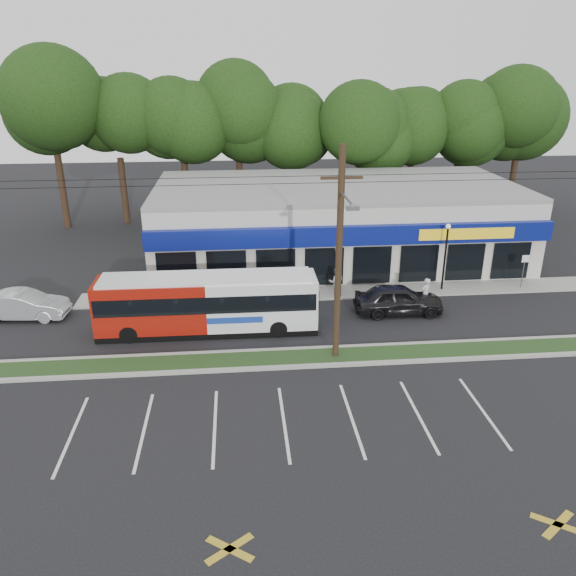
# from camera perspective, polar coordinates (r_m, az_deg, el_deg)

# --- Properties ---
(ground) EXTENTS (120.00, 120.00, 0.00)m
(ground) POSITION_cam_1_polar(r_m,az_deg,el_deg) (25.97, -1.40, -8.41)
(ground) COLOR black
(ground) RESTS_ON ground
(grass_strip) EXTENTS (40.00, 1.60, 0.12)m
(grass_strip) POSITION_cam_1_polar(r_m,az_deg,el_deg) (26.81, -1.55, -7.22)
(grass_strip) COLOR #1F3716
(grass_strip) RESTS_ON ground
(curb_south) EXTENTS (40.00, 0.25, 0.14)m
(curb_south) POSITION_cam_1_polar(r_m,az_deg,el_deg) (26.06, -1.42, -8.11)
(curb_south) COLOR #9E9E93
(curb_south) RESTS_ON ground
(curb_north) EXTENTS (40.00, 0.25, 0.14)m
(curb_north) POSITION_cam_1_polar(r_m,az_deg,el_deg) (27.55, -1.67, -6.35)
(curb_north) COLOR #9E9E93
(curb_north) RESTS_ON ground
(sidewalk) EXTENTS (32.00, 2.20, 0.10)m
(sidewalk) POSITION_cam_1_polar(r_m,az_deg,el_deg) (34.59, 5.84, -0.38)
(sidewalk) COLOR #9E9E93
(sidewalk) RESTS_ON ground
(strip_mall) EXTENTS (25.00, 12.55, 5.30)m
(strip_mall) POSITION_cam_1_polar(r_m,az_deg,el_deg) (40.29, 4.84, 6.80)
(strip_mall) COLOR beige
(strip_mall) RESTS_ON ground
(utility_pole) EXTENTS (50.00, 2.77, 10.00)m
(utility_pole) POSITION_cam_1_polar(r_m,az_deg,el_deg) (24.91, 4.86, 3.84)
(utility_pole) COLOR black
(utility_pole) RESTS_ON ground
(lamp_post) EXTENTS (0.30, 0.30, 4.25)m
(lamp_post) POSITION_cam_1_polar(r_m,az_deg,el_deg) (35.15, 15.74, 3.80)
(lamp_post) COLOR black
(lamp_post) RESTS_ON ground
(sign_post) EXTENTS (0.45, 0.10, 2.23)m
(sign_post) POSITION_cam_1_polar(r_m,az_deg,el_deg) (37.36, 22.87, 2.13)
(sign_post) COLOR #59595E
(sign_post) RESTS_ON ground
(tree_line) EXTENTS (46.76, 6.76, 11.83)m
(tree_line) POSITION_cam_1_polar(r_m,az_deg,el_deg) (48.90, 1.16, 16.41)
(tree_line) COLOR black
(tree_line) RESTS_ON ground
(metrobus) EXTENTS (11.33, 2.49, 3.04)m
(metrobus) POSITION_cam_1_polar(r_m,az_deg,el_deg) (29.28, -8.17, -1.45)
(metrobus) COLOR #99150B
(metrobus) RESTS_ON ground
(car_dark) EXTENTS (4.97, 2.12, 1.67)m
(car_dark) POSITION_cam_1_polar(r_m,az_deg,el_deg) (31.93, 11.17, -1.13)
(car_dark) COLOR black
(car_dark) RESTS_ON ground
(car_silver) EXTENTS (4.81, 2.00, 1.55)m
(car_silver) POSITION_cam_1_polar(r_m,az_deg,el_deg) (33.98, -25.27, -1.58)
(car_silver) COLOR #A9ADB1
(car_silver) RESTS_ON ground
(pedestrian_a) EXTENTS (0.83, 0.74, 1.90)m
(pedestrian_a) POSITION_cam_1_polar(r_m,az_deg,el_deg) (32.65, 13.77, -0.61)
(pedestrian_a) COLOR beige
(pedestrian_a) RESTS_ON ground
(pedestrian_b) EXTENTS (0.93, 0.74, 1.84)m
(pedestrian_b) POSITION_cam_1_polar(r_m,az_deg,el_deg) (33.69, 4.92, 0.62)
(pedestrian_b) COLOR #B5A8A3
(pedestrian_b) RESTS_ON ground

